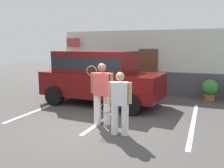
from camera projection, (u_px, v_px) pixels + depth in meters
The scene contains 10 objects.
ground_plane at pixel (98, 128), 6.70m from camera, with size 40.00×40.00×0.00m, color #423F3D.
parking_stripe_0 at pixel (48, 106), 9.08m from camera, with size 0.12×4.40×0.01m, color silver.
parking_stripe_1 at pixel (112, 113), 8.14m from camera, with size 0.12×4.40×0.01m, color silver.
parking_stripe_2 at pixel (193, 122), 7.20m from camera, with size 0.12×4.40×0.01m, color silver.
house_frontage at pixel (147, 64), 11.66m from camera, with size 8.72×0.40×2.97m.
parked_suv at pixel (99, 75), 9.29m from camera, with size 4.73×2.44×2.05m.
tennis_player_man at pixel (102, 93), 6.87m from camera, with size 0.79×0.33×1.77m.
tennis_player_woman at pixel (120, 103), 6.05m from camera, with size 0.86×0.30×1.61m.
potted_plant_by_porch at pixel (210, 89), 9.94m from camera, with size 0.66×0.66×0.88m.
flag_pole at pixel (70, 53), 12.65m from camera, with size 0.80×0.06×2.68m.
Camera 1 is at (2.70, -5.84, 2.26)m, focal length 38.67 mm.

